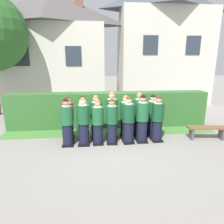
{
  "coord_description": "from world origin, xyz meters",
  "views": [
    {
      "loc": [
        -0.62,
        -6.56,
        2.84
      ],
      "look_at": [
        0.0,
        0.28,
        1.05
      ],
      "focal_mm": 32.01,
      "sensor_mm": 36.0,
      "label": 1
    }
  ],
  "objects_px": {
    "student_rear_row_2": "(96,118)",
    "student_rear_row_6": "(152,116)",
    "student_front_row_4": "(128,121)",
    "wooden_bench": "(207,130)",
    "student_front_row_0": "(67,123)",
    "student_rear_row_1": "(83,119)",
    "student_front_row_3": "(112,122)",
    "student_front_row_6": "(157,120)",
    "student_front_row_5": "(142,120)",
    "student_rear_row_5": "(139,115)",
    "student_front_row_1": "(83,123)",
    "student_in_red_blazer": "(68,119)",
    "student_front_row_2": "(98,123)",
    "student_rear_row_3": "(112,116)",
    "student_rear_row_4": "(125,117)"
  },
  "relations": [
    {
      "from": "student_front_row_1",
      "to": "student_rear_row_5",
      "type": "distance_m",
      "value": 2.17
    },
    {
      "from": "student_front_row_4",
      "to": "student_rear_row_1",
      "type": "height_order",
      "value": "student_front_row_4"
    },
    {
      "from": "student_rear_row_4",
      "to": "student_rear_row_6",
      "type": "height_order",
      "value": "student_rear_row_6"
    },
    {
      "from": "student_front_row_3",
      "to": "student_in_red_blazer",
      "type": "xyz_separation_m",
      "value": [
        -1.56,
        0.54,
        0.01
      ]
    },
    {
      "from": "student_in_red_blazer",
      "to": "student_rear_row_5",
      "type": "height_order",
      "value": "student_rear_row_5"
    },
    {
      "from": "student_front_row_0",
      "to": "student_front_row_2",
      "type": "xyz_separation_m",
      "value": [
        1.02,
        0.03,
        -0.03
      ]
    },
    {
      "from": "student_in_red_blazer",
      "to": "student_rear_row_6",
      "type": "bearing_deg",
      "value": 1.33
    },
    {
      "from": "student_rear_row_3",
      "to": "student_front_row_4",
      "type": "bearing_deg",
      "value": -47.12
    },
    {
      "from": "student_front_row_6",
      "to": "student_rear_row_5",
      "type": "distance_m",
      "value": 0.77
    },
    {
      "from": "student_front_row_0",
      "to": "student_rear_row_2",
      "type": "height_order",
      "value": "student_front_row_0"
    },
    {
      "from": "student_front_row_2",
      "to": "wooden_bench",
      "type": "height_order",
      "value": "student_front_row_2"
    },
    {
      "from": "wooden_bench",
      "to": "student_in_red_blazer",
      "type": "bearing_deg",
      "value": 174.27
    },
    {
      "from": "student_front_row_4",
      "to": "student_front_row_5",
      "type": "height_order",
      "value": "student_front_row_5"
    },
    {
      "from": "student_front_row_0",
      "to": "student_rear_row_1",
      "type": "xyz_separation_m",
      "value": [
        0.5,
        0.58,
        -0.02
      ]
    },
    {
      "from": "student_front_row_1",
      "to": "student_rear_row_6",
      "type": "xyz_separation_m",
      "value": [
        2.57,
        0.65,
        -0.03
      ]
    },
    {
      "from": "student_front_row_2",
      "to": "student_rear_row_5",
      "type": "relative_size",
      "value": 0.93
    },
    {
      "from": "student_front_row_3",
      "to": "student_front_row_4",
      "type": "height_order",
      "value": "student_front_row_4"
    },
    {
      "from": "student_front_row_2",
      "to": "student_front_row_3",
      "type": "bearing_deg",
      "value": 1.41
    },
    {
      "from": "student_rear_row_3",
      "to": "student_rear_row_5",
      "type": "distance_m",
      "value": 1.04
    },
    {
      "from": "student_front_row_0",
      "to": "student_front_row_3",
      "type": "xyz_separation_m",
      "value": [
        1.51,
        0.04,
        -0.02
      ]
    },
    {
      "from": "student_front_row_2",
      "to": "student_rear_row_1",
      "type": "relative_size",
      "value": 0.98
    },
    {
      "from": "student_front_row_2",
      "to": "student_rear_row_1",
      "type": "xyz_separation_m",
      "value": [
        -0.52,
        0.55,
        0.01
      ]
    },
    {
      "from": "student_front_row_3",
      "to": "student_rear_row_2",
      "type": "bearing_deg",
      "value": 133.94
    },
    {
      "from": "student_rear_row_4",
      "to": "student_rear_row_6",
      "type": "distance_m",
      "value": 1.04
    },
    {
      "from": "student_in_red_blazer",
      "to": "student_front_row_6",
      "type": "bearing_deg",
      "value": -8.47
    },
    {
      "from": "student_front_row_5",
      "to": "student_rear_row_6",
      "type": "xyz_separation_m",
      "value": [
        0.52,
        0.57,
        -0.05
      ]
    },
    {
      "from": "student_front_row_1",
      "to": "student_rear_row_1",
      "type": "distance_m",
      "value": 0.57
    },
    {
      "from": "student_front_row_0",
      "to": "student_front_row_6",
      "type": "bearing_deg",
      "value": 2.01
    },
    {
      "from": "student_front_row_3",
      "to": "student_rear_row_1",
      "type": "xyz_separation_m",
      "value": [
        -1.01,
        0.54,
        0.0
      ]
    },
    {
      "from": "student_front_row_2",
      "to": "student_front_row_5",
      "type": "relative_size",
      "value": 0.92
    },
    {
      "from": "student_rear_row_2",
      "to": "wooden_bench",
      "type": "distance_m",
      "value": 4.1
    },
    {
      "from": "student_front_row_3",
      "to": "student_front_row_6",
      "type": "distance_m",
      "value": 1.63
    },
    {
      "from": "student_front_row_3",
      "to": "student_rear_row_1",
      "type": "bearing_deg",
      "value": 152.15
    },
    {
      "from": "wooden_bench",
      "to": "student_front_row_4",
      "type": "bearing_deg",
      "value": -179.43
    },
    {
      "from": "student_front_row_0",
      "to": "student_rear_row_4",
      "type": "relative_size",
      "value": 1.03
    },
    {
      "from": "student_front_row_6",
      "to": "student_rear_row_4",
      "type": "bearing_deg",
      "value": 154.58
    },
    {
      "from": "student_front_row_4",
      "to": "student_rear_row_1",
      "type": "xyz_separation_m",
      "value": [
        -1.59,
        0.53,
        -0.03
      ]
    },
    {
      "from": "student_front_row_1",
      "to": "student_front_row_0",
      "type": "bearing_deg",
      "value": -179.19
    },
    {
      "from": "student_rear_row_3",
      "to": "student_rear_row_1",
      "type": "bearing_deg",
      "value": -178.17
    },
    {
      "from": "student_rear_row_2",
      "to": "student_rear_row_4",
      "type": "relative_size",
      "value": 1.02
    },
    {
      "from": "student_front_row_4",
      "to": "wooden_bench",
      "type": "relative_size",
      "value": 1.16
    },
    {
      "from": "student_front_row_3",
      "to": "student_in_red_blazer",
      "type": "distance_m",
      "value": 1.65
    },
    {
      "from": "student_rear_row_2",
      "to": "wooden_bench",
      "type": "relative_size",
      "value": 1.13
    },
    {
      "from": "student_in_red_blazer",
      "to": "student_rear_row_5",
      "type": "relative_size",
      "value": 0.95
    },
    {
      "from": "student_front_row_1",
      "to": "wooden_bench",
      "type": "distance_m",
      "value": 4.51
    },
    {
      "from": "wooden_bench",
      "to": "student_rear_row_5",
      "type": "bearing_deg",
      "value": 166.31
    },
    {
      "from": "student_rear_row_5",
      "to": "student_front_row_4",
      "type": "bearing_deg",
      "value": -129.67
    },
    {
      "from": "student_rear_row_2",
      "to": "student_rear_row_6",
      "type": "relative_size",
      "value": 1.02
    },
    {
      "from": "student_rear_row_6",
      "to": "student_front_row_2",
      "type": "bearing_deg",
      "value": -163.24
    },
    {
      "from": "student_front_row_1",
      "to": "student_front_row_5",
      "type": "relative_size",
      "value": 0.98
    }
  ]
}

